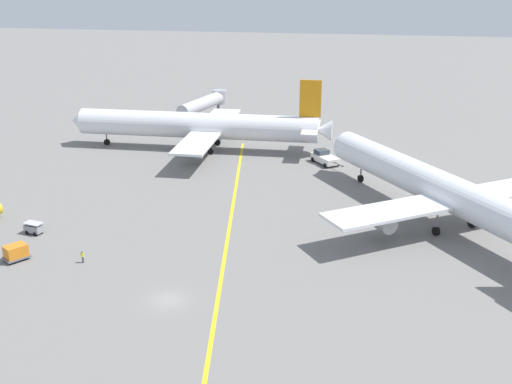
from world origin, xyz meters
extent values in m
plane|color=slate|center=(0.00, 0.00, 0.00)|extent=(600.00, 600.00, 0.00)
cube|color=yellow|center=(4.48, 10.00, 0.00)|extent=(18.36, 118.74, 0.01)
cylinder|color=silver|center=(-13.09, 63.32, 5.21)|extent=(51.24, 6.06, 5.45)
cone|color=silver|center=(-39.88, 63.00, 5.21)|extent=(2.86, 5.05, 5.01)
cone|color=silver|center=(13.50, 63.64, 5.21)|extent=(3.65, 4.40, 4.36)
cube|color=silver|center=(-10.53, 63.35, 4.40)|extent=(6.86, 38.59, 0.44)
cube|color=silver|center=(11.00, 63.61, 5.76)|extent=(3.35, 13.04, 0.28)
cube|color=orange|center=(10.70, 63.61, 11.72)|extent=(4.40, 0.41, 7.56)
cylinder|color=#999EA3|center=(-11.66, 74.13, 2.60)|extent=(4.23, 2.65, 2.60)
cylinder|color=#999EA3|center=(-11.40, 52.56, 2.60)|extent=(4.23, 2.65, 2.60)
cylinder|color=slate|center=(-9.49, 59.97, 1.71)|extent=(0.28, 0.28, 2.11)
cylinder|color=black|center=(-9.49, 59.97, 0.65)|extent=(1.31, 0.57, 1.30)
cylinder|color=slate|center=(-9.57, 66.76, 1.71)|extent=(0.28, 0.28, 2.11)
cylinder|color=black|center=(-9.57, 66.76, 0.65)|extent=(1.31, 0.57, 1.30)
cylinder|color=slate|center=(-33.56, 63.08, 1.71)|extent=(0.28, 0.28, 2.11)
cylinder|color=black|center=(-33.56, 63.08, 0.65)|extent=(1.31, 0.57, 1.30)
cylinder|color=white|center=(33.76, 30.07, 5.51)|extent=(34.62, 46.68, 5.33)
cone|color=white|center=(17.96, 52.88, 5.51)|extent=(5.63, 5.10, 4.91)
cube|color=white|center=(35.27, 27.89, 4.71)|extent=(38.10, 29.13, 0.44)
cylinder|color=#999EA3|center=(44.35, 35.40, 2.91)|extent=(4.53, 4.93, 2.60)
cylinder|color=#999EA3|center=(25.05, 22.03, 2.91)|extent=(4.53, 4.93, 2.60)
cylinder|color=slate|center=(33.05, 25.13, 1.88)|extent=(0.28, 0.28, 2.46)
cylinder|color=black|center=(33.05, 25.13, 0.65)|extent=(1.19, 1.38, 1.30)
cylinder|color=slate|center=(38.63, 29.00, 1.88)|extent=(0.28, 0.28, 2.46)
cylinder|color=black|center=(38.63, 29.00, 0.65)|extent=(1.19, 1.38, 1.30)
cylinder|color=slate|center=(21.66, 47.53, 1.88)|extent=(0.28, 0.28, 2.46)
cylinder|color=black|center=(21.66, 47.53, 0.65)|extent=(1.19, 1.38, 1.30)
cube|color=white|center=(14.53, 57.55, 1.05)|extent=(6.22, 6.92, 1.20)
cube|color=#333D47|center=(13.68, 58.68, 2.10)|extent=(3.30, 3.28, 0.90)
cylinder|color=#4C4C51|center=(17.39, 53.71, 1.17)|extent=(2.07, 2.69, 0.20)
sphere|color=orange|center=(13.68, 58.68, 2.73)|extent=(0.24, 0.24, 0.24)
cylinder|color=black|center=(11.95, 58.51, 0.45)|extent=(0.78, 0.90, 0.90)
cylinder|color=black|center=(14.35, 60.29, 0.45)|extent=(0.78, 0.90, 0.90)
cylinder|color=black|center=(14.70, 54.81, 0.45)|extent=(0.78, 0.90, 0.90)
cylinder|color=black|center=(17.10, 56.60, 0.45)|extent=(0.78, 0.90, 0.90)
cube|color=gray|center=(-25.37, 15.52, 0.80)|extent=(2.87, 2.05, 1.00)
cube|color=#B2B2B7|center=(-25.37, 15.52, 1.65)|extent=(3.01, 2.15, 0.12)
cylinder|color=black|center=(-24.48, 16.03, 0.30)|extent=(0.63, 0.33, 0.60)
cylinder|color=black|center=(-24.79, 14.67, 0.30)|extent=(0.63, 0.33, 0.60)
cylinder|color=black|center=(-25.94, 16.37, 0.30)|extent=(0.63, 0.33, 0.60)
cylinder|color=black|center=(-26.25, 15.01, 0.30)|extent=(0.63, 0.33, 0.60)
cube|color=slate|center=(-23.29, 6.87, 0.43)|extent=(3.65, 3.88, 0.25)
cube|color=orange|center=(-23.29, 6.87, 1.35)|extent=(3.26, 3.44, 1.60)
cylinder|color=black|center=(-23.15, 5.85, 0.30)|extent=(0.51, 0.60, 0.60)
cylinder|color=black|center=(-24.29, 6.67, 0.30)|extent=(0.51, 0.60, 0.60)
cylinder|color=black|center=(-22.28, 7.07, 0.30)|extent=(0.51, 0.60, 0.60)
cylinder|color=black|center=(-23.42, 7.88, 0.30)|extent=(0.51, 0.60, 0.60)
cylinder|color=#4C4C51|center=(-14.14, 7.66, 0.42)|extent=(0.28, 0.28, 0.84)
cylinder|color=#D1E02D|center=(-14.14, 7.66, 1.14)|extent=(0.36, 0.36, 0.60)
sphere|color=brown|center=(-14.14, 7.66, 1.56)|extent=(0.23, 0.23, 0.23)
cylinder|color=#F24C19|center=(-14.43, 7.72, 1.26)|extent=(0.05, 0.05, 0.40)
cylinder|color=#B7B7BC|center=(-18.25, 87.16, 4.59)|extent=(7.81, 19.63, 3.20)
cylinder|color=#99999E|center=(-15.89, 96.58, 4.59)|extent=(3.84, 3.84, 3.52)
cylinder|color=#595960|center=(-16.13, 95.61, 2.29)|extent=(0.70, 0.70, 4.59)
camera|label=1|loc=(21.80, -63.76, 37.81)|focal=44.64mm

